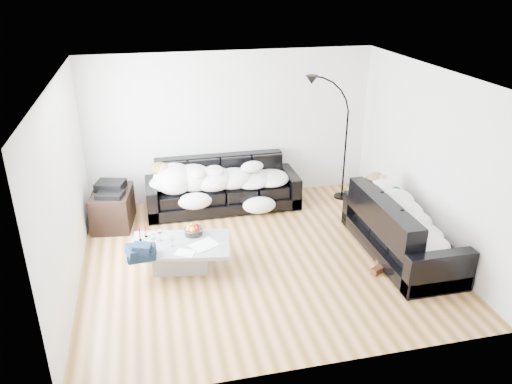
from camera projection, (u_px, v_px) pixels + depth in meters
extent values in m
plane|color=brown|center=(261.00, 257.00, 7.22)|extent=(5.00, 5.00, 0.00)
cube|color=silver|center=(231.00, 127.00, 8.70)|extent=(5.00, 0.02, 2.60)
cube|color=silver|center=(65.00, 190.00, 6.18)|extent=(0.02, 4.50, 2.60)
cube|color=silver|center=(429.00, 159.00, 7.20)|extent=(0.02, 4.50, 2.60)
plane|color=white|center=(261.00, 76.00, 6.16)|extent=(5.00, 5.00, 0.00)
cube|color=black|center=(223.00, 185.00, 8.57)|extent=(2.60, 0.90, 0.85)
cube|color=black|center=(402.00, 227.00, 7.14)|extent=(0.94, 2.18, 0.88)
ellipsoid|color=#0C5839|center=(380.00, 191.00, 7.61)|extent=(0.42, 0.38, 0.20)
cube|color=#939699|center=(181.00, 256.00, 6.88)|extent=(1.45, 0.99, 0.39)
cylinder|color=white|center=(193.00, 229.00, 7.00)|extent=(0.28, 0.28, 0.16)
cylinder|color=white|center=(160.00, 235.00, 6.84)|extent=(0.09, 0.09, 0.18)
cylinder|color=white|center=(153.00, 240.00, 6.70)|extent=(0.09, 0.09, 0.18)
cylinder|color=white|center=(172.00, 241.00, 6.70)|extent=(0.08, 0.08, 0.16)
cylinder|color=maroon|center=(140.00, 233.00, 6.83)|extent=(0.04, 0.04, 0.22)
cylinder|color=maroon|center=(145.00, 230.00, 6.92)|extent=(0.05, 0.05, 0.21)
cube|color=silver|center=(204.00, 245.00, 6.75)|extent=(0.44, 0.41, 0.01)
cube|color=silver|center=(185.00, 253.00, 6.57)|extent=(0.31, 0.28, 0.01)
cube|color=black|center=(113.00, 208.00, 8.03)|extent=(0.69, 0.92, 0.59)
cube|color=black|center=(110.00, 188.00, 7.88)|extent=(0.52, 0.45, 0.13)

